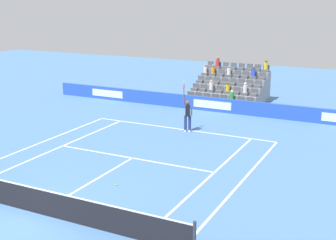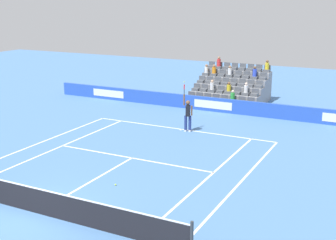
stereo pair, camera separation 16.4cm
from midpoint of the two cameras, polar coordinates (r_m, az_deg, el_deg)
ground_plane at (r=16.87m, az=-15.85°, el=-11.11°), size 80.00×80.00×0.00m
line_baseline at (r=26.19m, az=1.91°, el=-1.16°), size 10.97×0.10×0.01m
line_service at (r=21.57m, az=-4.32°, el=-4.75°), size 8.23×0.10×0.01m
line_centre_service at (r=19.10m, az=-9.33°, el=-7.57°), size 0.10×6.40×0.01m
line_singles_sideline_left at (r=23.54m, az=-13.52°, el=-3.43°), size 0.10×11.89×0.01m
line_singles_sideline_right at (r=19.47m, az=5.47°, el=-6.98°), size 0.10×11.89×0.01m
line_doubles_sideline_left at (r=24.42m, az=-15.98°, el=-2.94°), size 0.10×11.89×0.01m
line_doubles_sideline_right at (r=19.06m, az=9.34°, el=-7.62°), size 0.10×11.89×0.01m
line_centre_mark at (r=26.10m, az=1.82°, el=-1.22°), size 0.10×0.20×0.01m
sponsor_barrier at (r=30.45m, az=5.84°, el=1.94°), size 24.91×0.22×0.93m
tennis_net at (r=16.66m, az=-15.97°, el=-9.58°), size 11.97×0.10×1.07m
tennis_player at (r=25.57m, az=2.66°, el=0.73°), size 0.54×0.42×2.85m
stadium_stand at (r=33.66m, az=8.07°, el=3.74°), size 4.96×4.75×3.03m
loose_tennis_ball at (r=18.56m, az=-6.33°, el=-8.04°), size 0.07×0.07×0.07m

